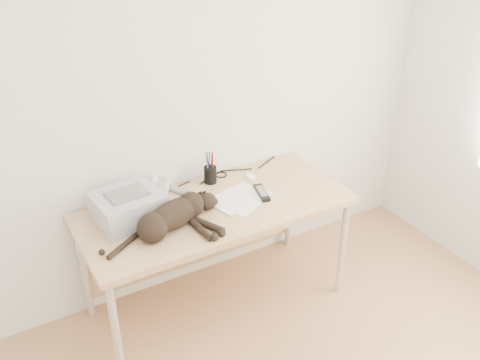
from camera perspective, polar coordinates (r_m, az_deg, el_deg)
wall_back at (r=3.18m, az=-5.88°, el=8.86°), size 3.50×0.00×3.50m
desk at (r=3.27m, az=-3.25°, el=-4.04°), size 1.60×0.70×0.74m
printer at (r=3.03m, az=-11.80°, el=-2.80°), size 0.39×0.34×0.17m
papers at (r=3.20m, az=0.01°, el=-1.98°), size 0.42×0.36×0.01m
cat at (r=2.92m, az=-7.36°, el=-4.04°), size 0.73×0.37×0.17m
mug at (r=3.25m, az=-8.33°, el=-0.72°), size 0.15×0.15×0.10m
pen_cup at (r=3.35m, az=-3.20°, el=0.61°), size 0.08×0.08×0.20m
remote_grey at (r=3.28m, az=-6.59°, el=-1.17°), size 0.14×0.19×0.02m
remote_black at (r=3.24m, az=2.33°, el=-1.37°), size 0.10×0.20×0.02m
mouse at (r=3.42m, az=1.06°, el=0.56°), size 0.07×0.11×0.03m
cable_tangle at (r=3.37m, az=-5.05°, el=-0.24°), size 1.36×0.08×0.01m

